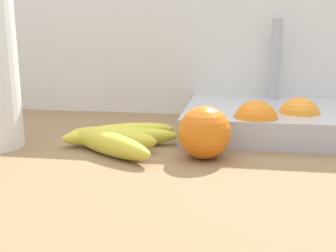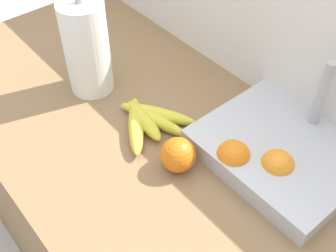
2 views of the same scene
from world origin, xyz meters
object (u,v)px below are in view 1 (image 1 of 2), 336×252
banana_bunch (115,138)px  orange_right (299,118)px  sink_basin (277,118)px  orange_far_right (204,133)px  orange_back_right (255,123)px

banana_bunch → orange_right: orange_right is taller
orange_right → sink_basin: sink_basin is taller
banana_bunch → orange_far_right: bearing=-11.1°
orange_back_right → orange_right: bearing=34.3°
orange_right → banana_bunch: bearing=-159.5°
banana_bunch → orange_far_right: 0.16m
banana_bunch → sink_basin: size_ratio=0.58×
orange_back_right → orange_right: (0.08, 0.06, -0.00)m
orange_right → sink_basin: bearing=117.6°
sink_basin → orange_right: bearing=-62.4°
banana_bunch → sink_basin: bearing=31.9°
banana_bunch → sink_basin: sink_basin is taller
sink_basin → orange_far_right: bearing=-122.4°
sink_basin → orange_back_right: bearing=-113.5°
orange_far_right → sink_basin: size_ratio=0.23×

